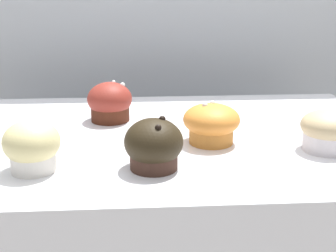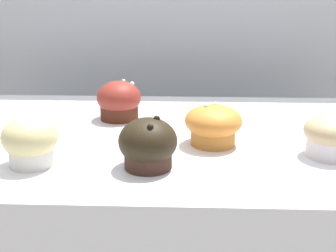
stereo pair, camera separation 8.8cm
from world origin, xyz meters
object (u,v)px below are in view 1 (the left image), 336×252
(muffin_front_center, at_px, (211,123))
(muffin_front_left, at_px, (327,130))
(muffin_back_left, at_px, (154,146))
(muffin_back_right, at_px, (32,146))
(muffin_front_right, at_px, (110,102))

(muffin_front_center, relative_size, muffin_front_left, 1.11)
(muffin_back_left, bearing_deg, muffin_back_right, 179.09)
(muffin_front_center, distance_m, muffin_back_left, 0.17)
(muffin_back_left, height_order, muffin_front_right, muffin_back_left)
(muffin_front_center, bearing_deg, muffin_back_right, -159.86)
(muffin_front_center, relative_size, muffin_front_right, 1.11)
(muffin_front_left, bearing_deg, muffin_back_left, -168.71)
(muffin_front_left, bearing_deg, muffin_back_right, -173.33)
(muffin_back_left, height_order, muffin_back_right, muffin_back_left)
(muffin_front_right, bearing_deg, muffin_front_center, -38.13)
(muffin_front_center, height_order, muffin_front_right, muffin_front_right)
(muffin_front_left, distance_m, muffin_front_right, 0.47)
(muffin_front_center, xyz_separation_m, muffin_back_right, (-0.32, -0.12, 0.00))
(muffin_back_left, bearing_deg, muffin_front_center, 45.88)
(muffin_back_left, distance_m, muffin_front_right, 0.30)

